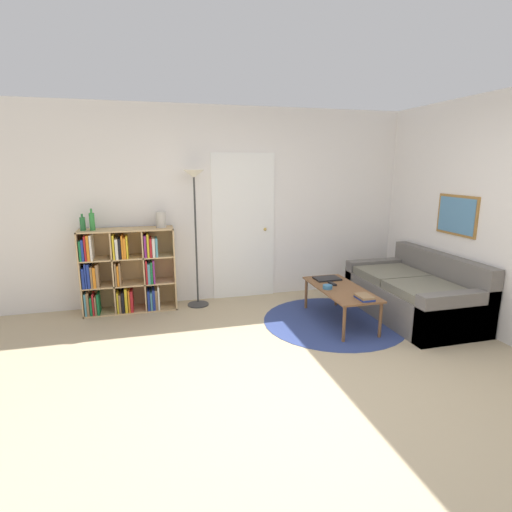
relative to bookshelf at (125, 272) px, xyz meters
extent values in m
plane|color=tan|center=(1.60, -2.39, -0.52)|extent=(14.00, 14.00, 0.00)
cube|color=silver|center=(1.60, 0.21, 0.78)|extent=(7.60, 0.05, 2.60)
cube|color=white|center=(1.60, 0.18, 0.48)|extent=(0.88, 0.02, 2.00)
sphere|color=tan|center=(1.90, 0.15, 0.44)|extent=(0.04, 0.04, 0.04)
cube|color=silver|center=(3.93, -1.10, 0.78)|extent=(0.05, 5.58, 2.60)
cube|color=olive|center=(3.89, -1.20, 0.74)|extent=(0.02, 0.63, 0.48)
cube|color=teal|center=(3.88, -1.20, 0.74)|extent=(0.01, 0.57, 0.42)
cylinder|color=navy|center=(2.42, -1.04, -0.51)|extent=(1.69, 1.69, 0.01)
cube|color=tan|center=(-0.51, 0.00, 0.02)|extent=(0.02, 0.34, 1.07)
cube|color=tan|center=(0.62, 0.00, 0.02)|extent=(0.02, 0.34, 1.07)
cube|color=tan|center=(0.05, 0.00, 0.54)|extent=(1.15, 0.34, 0.02)
cube|color=tan|center=(0.05, 0.00, -0.51)|extent=(1.15, 0.34, 0.02)
cube|color=tan|center=(0.05, 0.16, 0.02)|extent=(1.15, 0.02, 1.07)
cube|color=tan|center=(-0.13, 0.00, 0.02)|extent=(0.02, 0.32, 1.03)
cube|color=tan|center=(0.24, 0.00, 0.02)|extent=(0.02, 0.32, 1.03)
cube|color=tan|center=(0.05, 0.00, -0.15)|extent=(1.11, 0.32, 0.02)
cube|color=tan|center=(0.05, 0.00, 0.19)|extent=(1.11, 0.32, 0.02)
cube|color=teal|center=(-0.48, -0.07, -0.36)|extent=(0.02, 0.19, 0.28)
cube|color=olive|center=(-0.45, -0.07, -0.35)|extent=(0.03, 0.20, 0.29)
cube|color=#196B38|center=(-0.42, -0.05, -0.38)|extent=(0.02, 0.23, 0.23)
cube|color=#B21E23|center=(-0.39, -0.07, -0.36)|extent=(0.02, 0.19, 0.27)
cube|color=olive|center=(-0.36, -0.06, -0.38)|extent=(0.02, 0.22, 0.24)
cube|color=#196B38|center=(-0.33, -0.06, -0.37)|extent=(0.03, 0.21, 0.26)
cube|color=gold|center=(-0.10, -0.04, -0.36)|extent=(0.02, 0.24, 0.27)
cube|color=olive|center=(-0.08, -0.04, -0.38)|extent=(0.02, 0.26, 0.24)
cube|color=black|center=(-0.04, -0.03, -0.37)|extent=(0.03, 0.26, 0.26)
cube|color=gold|center=(0.00, -0.04, -0.34)|extent=(0.03, 0.25, 0.31)
cube|color=orange|center=(0.03, -0.04, -0.36)|extent=(0.02, 0.25, 0.28)
cube|color=#B21E23|center=(0.06, -0.04, -0.36)|extent=(0.03, 0.24, 0.27)
cube|color=navy|center=(0.27, -0.07, -0.37)|extent=(0.03, 0.19, 0.26)
cube|color=teal|center=(0.31, -0.03, -0.38)|extent=(0.02, 0.27, 0.24)
cube|color=navy|center=(0.34, -0.05, -0.37)|extent=(0.03, 0.23, 0.26)
cube|color=olive|center=(0.37, -0.03, -0.37)|extent=(0.03, 0.27, 0.26)
cube|color=silver|center=(0.40, -0.06, -0.35)|extent=(0.02, 0.21, 0.30)
cube|color=navy|center=(-0.47, -0.07, -0.02)|extent=(0.03, 0.19, 0.25)
cube|color=navy|center=(-0.44, -0.04, 0.01)|extent=(0.02, 0.25, 0.31)
cube|color=navy|center=(-0.41, -0.03, 0.00)|extent=(0.03, 0.27, 0.30)
cube|color=olive|center=(-0.38, -0.07, -0.01)|extent=(0.02, 0.19, 0.26)
cube|color=orange|center=(-0.35, -0.05, -0.02)|extent=(0.03, 0.22, 0.26)
cube|color=olive|center=(-0.31, -0.07, 0.00)|extent=(0.03, 0.19, 0.29)
cube|color=olive|center=(-0.10, -0.04, 0.00)|extent=(0.02, 0.25, 0.29)
cube|color=orange|center=(-0.07, -0.06, -0.02)|extent=(0.02, 0.21, 0.26)
cube|color=olive|center=(-0.05, -0.07, 0.00)|extent=(0.02, 0.19, 0.29)
cube|color=#B21E23|center=(0.27, -0.06, 0.00)|extent=(0.02, 0.20, 0.30)
cube|color=teal|center=(0.30, -0.05, -0.02)|extent=(0.03, 0.24, 0.26)
cube|color=#196B38|center=(0.33, -0.04, -0.01)|extent=(0.02, 0.25, 0.28)
cube|color=#7F287A|center=(0.36, -0.04, 0.00)|extent=(0.02, 0.26, 0.30)
cube|color=#196B38|center=(-0.48, -0.04, 0.32)|extent=(0.02, 0.25, 0.25)
cube|color=navy|center=(-0.45, -0.06, 0.33)|extent=(0.03, 0.20, 0.26)
cube|color=#B21E23|center=(-0.42, -0.04, 0.35)|extent=(0.02, 0.25, 0.30)
cube|color=orange|center=(-0.39, -0.04, 0.35)|extent=(0.03, 0.24, 0.31)
cube|color=silver|center=(-0.36, -0.04, 0.35)|extent=(0.02, 0.25, 0.31)
cube|color=gold|center=(-0.10, -0.04, 0.35)|extent=(0.02, 0.25, 0.30)
cube|color=silver|center=(-0.07, -0.05, 0.32)|extent=(0.03, 0.22, 0.25)
cube|color=black|center=(-0.03, -0.03, 0.32)|extent=(0.03, 0.27, 0.25)
cube|color=orange|center=(0.00, -0.04, 0.34)|extent=(0.02, 0.25, 0.29)
cube|color=orange|center=(0.03, -0.03, 0.33)|extent=(0.03, 0.27, 0.26)
cube|color=gold|center=(0.06, -0.07, 0.34)|extent=(0.02, 0.19, 0.28)
cube|color=#7F287A|center=(0.27, -0.07, 0.33)|extent=(0.03, 0.19, 0.27)
cube|color=gold|center=(0.30, -0.03, 0.34)|extent=(0.03, 0.27, 0.29)
cube|color=#B21E23|center=(0.34, -0.05, 0.32)|extent=(0.03, 0.23, 0.24)
cube|color=silver|center=(0.37, -0.06, 0.31)|extent=(0.03, 0.20, 0.23)
cube|color=teal|center=(0.41, -0.06, 0.32)|extent=(0.03, 0.21, 0.24)
cylinder|color=#333333|center=(0.91, -0.04, -0.51)|extent=(0.28, 0.28, 0.01)
cylinder|color=#333333|center=(0.91, -0.04, 0.38)|extent=(0.02, 0.02, 1.68)
cone|color=white|center=(0.91, -0.04, 1.22)|extent=(0.27, 0.27, 0.10)
cube|color=#66605B|center=(3.41, -1.13, -0.31)|extent=(0.93, 1.68, 0.41)
cube|color=#66605B|center=(3.80, -1.13, -0.13)|extent=(0.16, 1.68, 0.78)
cube|color=#66605B|center=(3.41, -1.89, -0.24)|extent=(0.93, 0.16, 0.55)
cube|color=#66605B|center=(3.41, -0.36, -0.24)|extent=(0.93, 0.16, 0.55)
cube|color=#6D6959|center=(3.33, -1.47, -0.06)|extent=(0.73, 0.66, 0.10)
cube|color=#6D6959|center=(3.33, -0.78, -0.06)|extent=(0.73, 0.66, 0.10)
cube|color=brown|center=(2.48, -1.06, -0.10)|extent=(0.51, 1.14, 0.02)
cylinder|color=brown|center=(2.27, -1.59, -0.32)|extent=(0.04, 0.04, 0.40)
cylinder|color=brown|center=(2.27, -0.53, -0.32)|extent=(0.04, 0.04, 0.40)
cylinder|color=brown|center=(2.70, -1.59, -0.32)|extent=(0.04, 0.04, 0.40)
cylinder|color=brown|center=(2.70, -0.53, -0.32)|extent=(0.04, 0.04, 0.40)
cube|color=black|center=(2.48, -0.68, -0.08)|extent=(0.32, 0.23, 0.02)
cylinder|color=teal|center=(2.32, -1.05, -0.07)|extent=(0.11, 0.11, 0.04)
cube|color=navy|center=(2.54, -1.50, -0.08)|extent=(0.15, 0.21, 0.02)
cube|color=olive|center=(2.54, -1.50, -0.06)|extent=(0.15, 0.21, 0.02)
cube|color=black|center=(2.45, -0.91, -0.08)|extent=(0.05, 0.15, 0.02)
cylinder|color=#236633|center=(-0.44, -0.02, 0.63)|extent=(0.06, 0.06, 0.16)
cylinder|color=#236633|center=(-0.44, -0.02, 0.73)|extent=(0.02, 0.02, 0.04)
cylinder|color=#2D8438|center=(-0.33, -0.03, 0.66)|extent=(0.06, 0.06, 0.21)
cylinder|color=#2D8438|center=(-0.33, -0.03, 0.79)|extent=(0.02, 0.02, 0.05)
cylinder|color=#B7B2A8|center=(0.48, 0.00, 0.65)|extent=(0.12, 0.12, 0.20)
camera|label=1|loc=(0.35, -5.16, 1.32)|focal=28.00mm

